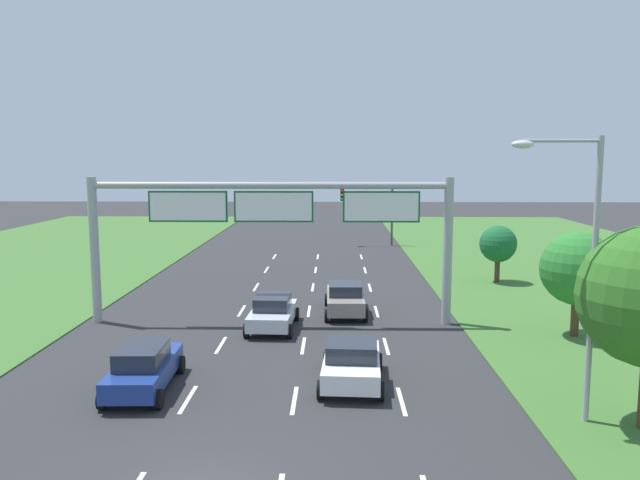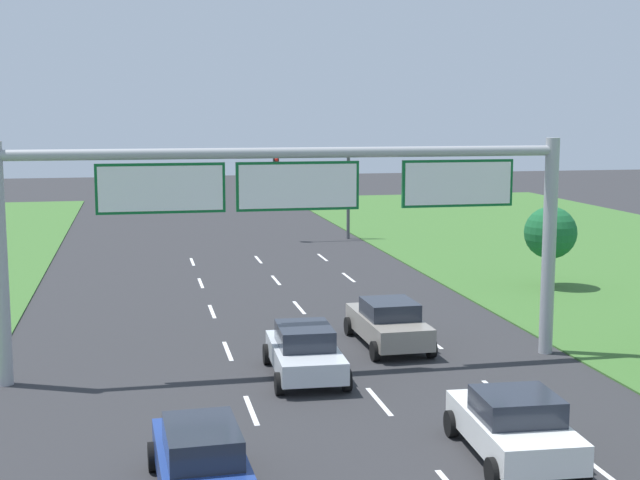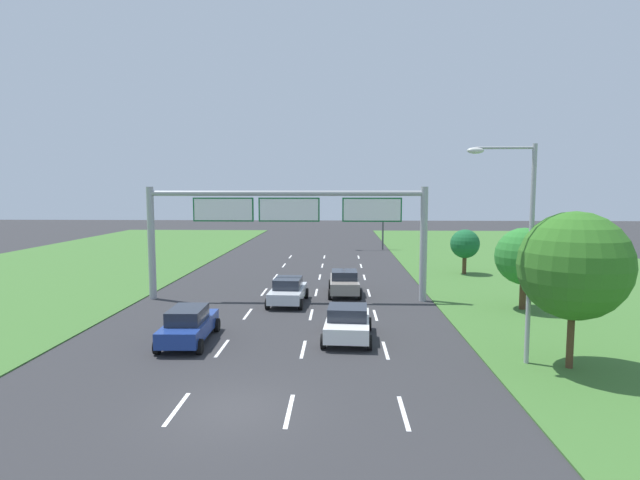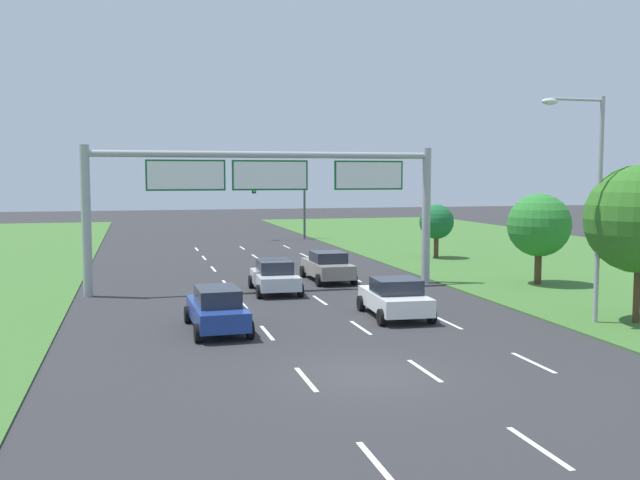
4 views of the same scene
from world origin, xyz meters
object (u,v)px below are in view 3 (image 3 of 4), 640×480
object	(u,v)px
traffic_light_mast	(366,216)
car_near_red	(288,291)
car_lead_silver	(189,325)
roadside_tree_near	(574,266)
roadside_tree_mid	(524,256)
sign_gantry	(288,220)
car_mid_lane	(344,282)
car_far_ahead	(348,322)
roadside_tree_far	(465,244)
street_lamp	(521,235)

from	to	relation	value
traffic_light_mast	car_near_red	bearing A→B (deg)	-102.38
car_lead_silver	roadside_tree_near	xyz separation A→B (m)	(15.43, -2.78, 3.17)
roadside_tree_mid	traffic_light_mast	bearing A→B (deg)	104.15
sign_gantry	roadside_tree_mid	bearing A→B (deg)	-8.92
car_near_red	car_mid_lane	size ratio (longest dim) A/B	0.94
car_far_ahead	sign_gantry	world-z (taller)	sign_gantry
car_lead_silver	roadside_tree_far	size ratio (longest dim) A/B	1.23
roadside_tree_near	roadside_tree_far	world-z (taller)	roadside_tree_near
roadside_tree_far	sign_gantry	bearing A→B (deg)	-142.91
roadside_tree_far	roadside_tree_mid	bearing A→B (deg)	-88.72
car_mid_lane	roadside_tree_far	xyz separation A→B (m)	(9.80, 8.14, 1.68)
car_mid_lane	traffic_light_mast	world-z (taller)	traffic_light_mast
sign_gantry	roadside_tree_far	world-z (taller)	sign_gantry
car_lead_silver	street_lamp	size ratio (longest dim) A/B	0.53
roadside_tree_mid	car_near_red	bearing A→B (deg)	175.26
car_far_ahead	traffic_light_mast	world-z (taller)	traffic_light_mast
car_near_red	roadside_tree_far	distance (m)	17.29
car_far_ahead	traffic_light_mast	size ratio (longest dim) A/B	0.75
car_far_ahead	roadside_tree_far	bearing A→B (deg)	64.85
sign_gantry	roadside_tree_far	size ratio (longest dim) A/B	4.71
car_near_red	sign_gantry	world-z (taller)	sign_gantry
roadside_tree_far	car_mid_lane	bearing A→B (deg)	-140.28
sign_gantry	roadside_tree_far	distance (m)	16.81
car_mid_lane	roadside_tree_near	bearing A→B (deg)	-58.81
car_far_ahead	roadside_tree_far	xyz separation A→B (m)	(9.75, 18.16, 1.70)
car_far_ahead	traffic_light_mast	bearing A→B (deg)	88.71
roadside_tree_mid	car_mid_lane	bearing A→B (deg)	158.31
car_near_red	traffic_light_mast	distance (m)	28.83
sign_gantry	roadside_tree_mid	distance (m)	13.83
car_lead_silver	roadside_tree_mid	world-z (taller)	roadside_tree_mid
car_near_red	roadside_tree_far	xyz separation A→B (m)	(13.21, 11.03, 1.70)
car_near_red	roadside_tree_mid	xyz separation A→B (m)	(13.48, -1.12, 2.29)
car_near_red	car_mid_lane	distance (m)	4.47
traffic_light_mast	roadside_tree_near	distance (m)	39.07
car_mid_lane	roadside_tree_far	bearing A→B (deg)	39.11
roadside_tree_mid	roadside_tree_far	world-z (taller)	roadside_tree_mid
street_lamp	roadside_tree_near	distance (m)	2.18
car_far_ahead	roadside_tree_near	distance (m)	9.60
car_near_red	roadside_tree_near	bearing A→B (deg)	-39.95
car_lead_silver	car_far_ahead	world-z (taller)	car_lead_silver
roadside_tree_near	roadside_tree_far	xyz separation A→B (m)	(1.41, 21.69, -1.49)
car_near_red	car_lead_silver	distance (m)	8.67
car_near_red	traffic_light_mast	xyz separation A→B (m)	(6.15, 28.00, 3.08)
car_near_red	roadside_tree_mid	world-z (taller)	roadside_tree_mid
roadside_tree_near	roadside_tree_far	distance (m)	21.78
sign_gantry	roadside_tree_near	bearing A→B (deg)	-44.54
roadside_tree_near	sign_gantry	bearing A→B (deg)	135.46
street_lamp	traffic_light_mast	bearing A→B (deg)	95.75
car_lead_silver	car_mid_lane	distance (m)	12.86
traffic_light_mast	roadside_tree_mid	world-z (taller)	traffic_light_mast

